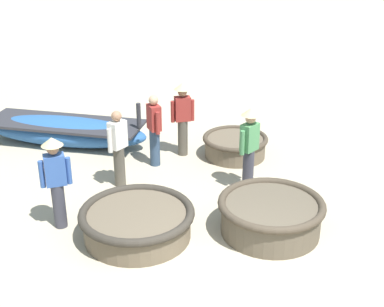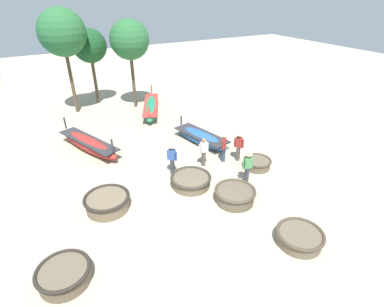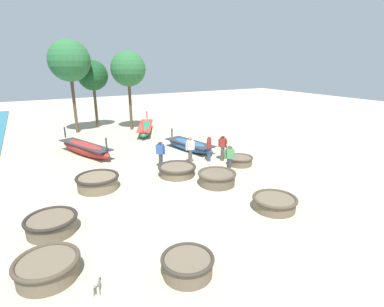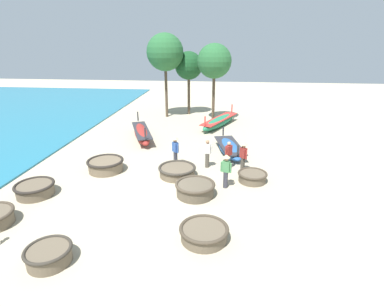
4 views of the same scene
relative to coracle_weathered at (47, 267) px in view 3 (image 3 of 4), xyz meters
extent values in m
plane|color=tan|center=(5.36, 2.60, -0.31)|extent=(80.00, 80.00, 0.00)
cylinder|color=brown|center=(0.00, 0.00, -0.06)|extent=(1.59, 1.59, 0.51)
torus|color=#42382B|center=(0.00, 0.00, 0.20)|extent=(1.71, 1.71, 0.13)
cylinder|color=brown|center=(3.32, -1.70, -0.06)|extent=(1.35, 1.35, 0.49)
torus|color=#332D26|center=(3.32, -1.70, 0.18)|extent=(1.46, 1.46, 0.11)
cylinder|color=brown|center=(6.34, 5.07, -0.08)|extent=(1.79, 1.79, 0.46)
torus|color=#332D26|center=(6.34, 5.07, 0.15)|extent=(1.93, 1.93, 0.14)
cylinder|color=brown|center=(10.13, 4.84, -0.10)|extent=(1.35, 1.35, 0.43)
torus|color=#42382B|center=(10.13, 4.84, 0.12)|extent=(1.45, 1.45, 0.11)
cylinder|color=brown|center=(8.06, -0.02, -0.09)|extent=(1.62, 1.62, 0.44)
torus|color=#42382B|center=(8.06, -0.02, 0.13)|extent=(1.75, 1.75, 0.13)
cylinder|color=brown|center=(2.45, 5.30, -0.02)|extent=(1.78, 1.78, 0.58)
torus|color=#28231E|center=(2.45, 5.30, 0.27)|extent=(1.93, 1.93, 0.14)
cylinder|color=brown|center=(0.30, 2.38, -0.05)|extent=(1.60, 1.60, 0.52)
torus|color=#28231E|center=(0.30, 2.38, 0.21)|extent=(1.73, 1.73, 0.13)
cylinder|color=brown|center=(7.45, 3.12, -0.04)|extent=(1.68, 1.68, 0.55)
torus|color=#42382B|center=(7.45, 3.12, 0.24)|extent=(1.81, 1.81, 0.13)
ellipsoid|color=#285693|center=(9.04, 8.71, 0.00)|extent=(2.04, 4.17, 0.63)
cube|color=#2D2D33|center=(9.04, 8.71, 0.20)|extent=(2.02, 3.87, 0.06)
cylinder|color=#2D2D33|center=(8.62, 10.51, 0.55)|extent=(0.10, 0.10, 0.56)
cylinder|color=#2D2D33|center=(9.46, 6.91, 0.55)|extent=(0.10, 0.10, 0.56)
ellipsoid|color=maroon|center=(2.92, 10.91, 0.09)|extent=(2.68, 4.97, 0.79)
cube|color=#2D2D33|center=(2.92, 10.91, 0.34)|extent=(2.57, 4.61, 0.06)
cylinder|color=#2D2D33|center=(2.09, 13.04, 0.79)|extent=(0.10, 0.10, 0.71)
cylinder|color=#2D2D33|center=(3.75, 8.79, 0.79)|extent=(0.10, 0.10, 0.71)
ellipsoid|color=#237551|center=(8.29, 14.83, 0.06)|extent=(3.10, 5.37, 0.74)
cube|color=red|center=(8.29, 14.83, 0.30)|extent=(2.95, 4.99, 0.06)
cylinder|color=red|center=(9.32, 17.12, 0.71)|extent=(0.10, 0.10, 0.67)
cylinder|color=red|center=(7.27, 12.54, 0.71)|extent=(0.10, 0.10, 0.67)
cylinder|color=#383842|center=(8.80, 4.04, 0.10)|extent=(0.22, 0.22, 0.82)
cube|color=#4C8E56|center=(8.80, 4.04, 0.78)|extent=(0.39, 0.31, 0.54)
sphere|color=tan|center=(8.80, 4.04, 1.16)|extent=(0.20, 0.20, 0.20)
cylinder|color=#4C8E56|center=(9.01, 3.97, 0.73)|extent=(0.09, 0.09, 0.48)
cylinder|color=#4C8E56|center=(8.59, 4.10, 0.73)|extent=(0.09, 0.09, 0.48)
cone|color=#D1BC84|center=(8.80, 4.04, 1.29)|extent=(0.36, 0.36, 0.14)
cylinder|color=#383842|center=(6.04, 6.44, 0.10)|extent=(0.22, 0.22, 0.82)
cube|color=#33569E|center=(6.04, 6.44, 0.78)|extent=(0.40, 0.40, 0.54)
sphere|color=#A37556|center=(6.04, 6.44, 1.16)|extent=(0.20, 0.20, 0.20)
cylinder|color=#33569E|center=(5.88, 6.60, 0.73)|extent=(0.09, 0.09, 0.48)
cylinder|color=#33569E|center=(6.19, 6.29, 0.73)|extent=(0.09, 0.09, 0.48)
cone|color=#D1BC84|center=(6.04, 6.44, 1.29)|extent=(0.36, 0.36, 0.14)
cylinder|color=#4C473D|center=(7.80, 6.37, 0.10)|extent=(0.22, 0.22, 0.82)
cube|color=silver|center=(7.80, 6.37, 0.78)|extent=(0.37, 0.27, 0.54)
sphere|color=#A37556|center=(7.80, 6.37, 1.16)|extent=(0.20, 0.20, 0.20)
cylinder|color=silver|center=(7.59, 6.41, 0.73)|extent=(0.09, 0.09, 0.48)
cylinder|color=silver|center=(8.02, 6.33, 0.73)|extent=(0.09, 0.09, 0.48)
cylinder|color=#4C473D|center=(9.70, 5.93, 0.10)|extent=(0.22, 0.22, 0.82)
cube|color=maroon|center=(9.70, 5.93, 0.78)|extent=(0.39, 0.40, 0.54)
sphere|color=#A37556|center=(9.70, 5.93, 1.16)|extent=(0.20, 0.20, 0.20)
cylinder|color=maroon|center=(9.56, 6.10, 0.73)|extent=(0.09, 0.09, 0.48)
cylinder|color=maroon|center=(9.84, 5.76, 0.73)|extent=(0.09, 0.09, 0.48)
cone|color=#D1BC84|center=(9.70, 5.93, 1.29)|extent=(0.36, 0.36, 0.14)
cylinder|color=#2D425B|center=(8.94, 6.22, 0.10)|extent=(0.22, 0.22, 0.82)
cube|color=maroon|center=(8.94, 6.22, 0.78)|extent=(0.39, 0.40, 0.54)
sphere|color=tan|center=(8.94, 6.22, 1.16)|extent=(0.20, 0.20, 0.20)
cylinder|color=maroon|center=(8.80, 6.05, 0.73)|extent=(0.09, 0.09, 0.48)
cylinder|color=maroon|center=(9.09, 6.38, 0.73)|extent=(0.09, 0.09, 0.48)
ellipsoid|color=beige|center=(0.99, -1.19, 0.08)|extent=(0.32, 0.55, 0.22)
sphere|color=beige|center=(1.05, -0.95, 0.15)|extent=(0.18, 0.18, 0.18)
cylinder|color=beige|center=(0.93, -1.43, 0.14)|extent=(0.09, 0.21, 0.16)
cylinder|color=beige|center=(0.96, -1.00, -0.17)|extent=(0.06, 0.06, 0.28)
cylinder|color=beige|center=(1.10, -1.03, -0.17)|extent=(0.06, 0.06, 0.28)
cylinder|color=beige|center=(0.88, -1.35, -0.17)|extent=(0.06, 0.06, 0.28)
cylinder|color=beige|center=(1.01, -1.38, -0.17)|extent=(0.06, 0.06, 0.28)
cylinder|color=#4C3D2D|center=(3.47, 17.61, 1.94)|extent=(0.24, 0.24, 4.49)
sphere|color=#286033|center=(3.47, 17.61, 5.29)|extent=(3.15, 3.15, 3.15)
cylinder|color=#4C3D2D|center=(5.35, 18.85, 1.46)|extent=(0.24, 0.24, 3.55)
sphere|color=#194723|center=(5.35, 18.85, 4.11)|extent=(2.48, 2.48, 2.48)
cylinder|color=#4C3D2D|center=(7.71, 16.59, 1.68)|extent=(0.24, 0.24, 3.99)
sphere|color=#286033|center=(7.71, 16.59, 4.65)|extent=(2.79, 2.79, 2.79)
camera|label=1|loc=(-0.14, 0.89, 4.64)|focal=50.00mm
camera|label=2|loc=(0.75, -5.14, 7.94)|focal=28.00mm
camera|label=3|loc=(0.13, -7.72, 5.24)|focal=28.00mm
camera|label=4|loc=(8.58, -8.79, 6.26)|focal=28.00mm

